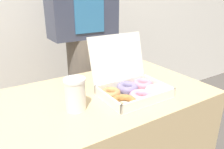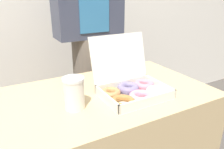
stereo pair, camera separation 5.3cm
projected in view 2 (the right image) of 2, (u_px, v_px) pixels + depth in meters
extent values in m
cube|color=white|center=(134.00, 96.00, 1.00)|extent=(0.30, 0.22, 0.01)
cube|color=white|center=(106.00, 98.00, 0.92)|extent=(0.01, 0.22, 0.04)
cube|color=white|center=(159.00, 85.00, 1.05)|extent=(0.01, 0.22, 0.04)
cube|color=white|center=(149.00, 101.00, 0.90)|extent=(0.30, 0.01, 0.04)
cube|color=white|center=(122.00, 83.00, 1.08)|extent=(0.30, 0.01, 0.04)
cube|color=white|center=(119.00, 57.00, 1.06)|extent=(0.30, 0.06, 0.22)
torus|color=#A87038|center=(123.00, 102.00, 0.91)|extent=(0.15, 0.15, 0.03)
torus|color=#B27F4C|center=(111.00, 93.00, 0.99)|extent=(0.11, 0.11, 0.03)
torus|color=pink|center=(141.00, 97.00, 0.95)|extent=(0.14, 0.14, 0.03)
torus|color=slate|center=(128.00, 88.00, 1.03)|extent=(0.12, 0.12, 0.03)
torus|color=white|center=(158.00, 92.00, 0.99)|extent=(0.14, 0.14, 0.03)
torus|color=pink|center=(144.00, 84.00, 1.08)|extent=(0.14, 0.14, 0.03)
cylinder|color=silver|center=(74.00, 95.00, 0.88)|extent=(0.08, 0.08, 0.12)
cylinder|color=white|center=(73.00, 79.00, 0.85)|extent=(0.09, 0.09, 0.01)
cylinder|color=#665B51|center=(91.00, 94.00, 1.66)|extent=(0.25, 0.25, 0.87)
cube|color=teal|center=(94.00, 3.00, 1.34)|extent=(0.20, 0.01, 0.36)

